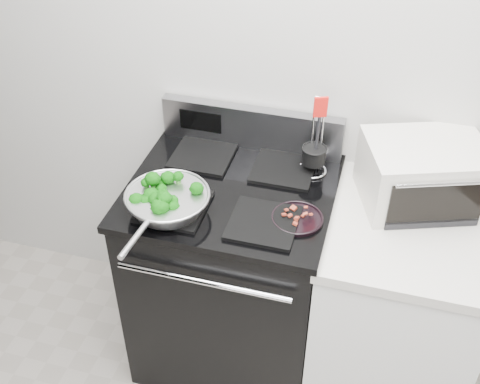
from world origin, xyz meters
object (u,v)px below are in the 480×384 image
(gas_range, at_px, (232,272))
(toaster_oven, at_px, (423,174))
(utensil_holder, at_px, (314,159))
(bacon_plate, at_px, (297,216))
(skillet, at_px, (167,201))

(gas_range, xyz_separation_m, toaster_oven, (0.69, 0.16, 0.56))
(gas_range, relative_size, toaster_oven, 2.21)
(gas_range, bearing_deg, utensil_holder, 33.36)
(bacon_plate, xyz_separation_m, toaster_oven, (0.41, 0.27, 0.08))
(gas_range, relative_size, skillet, 2.28)
(bacon_plate, bearing_deg, gas_range, 157.37)
(bacon_plate, bearing_deg, toaster_oven, 33.47)
(utensil_holder, relative_size, toaster_oven, 0.67)
(bacon_plate, distance_m, toaster_oven, 0.50)
(utensil_holder, bearing_deg, skillet, -161.82)
(gas_range, bearing_deg, toaster_oven, 12.65)
(skillet, relative_size, utensil_holder, 1.44)
(skillet, height_order, utensil_holder, utensil_holder)
(gas_range, xyz_separation_m, skillet, (-0.18, -0.20, 0.51))
(utensil_holder, xyz_separation_m, toaster_oven, (0.41, -0.03, 0.03))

